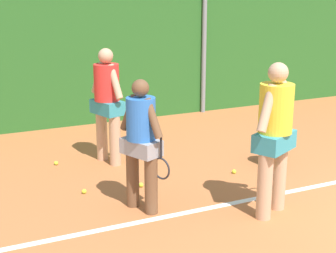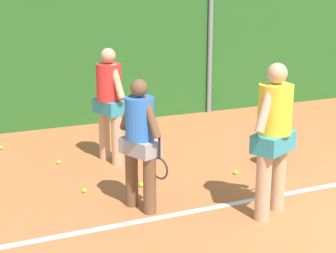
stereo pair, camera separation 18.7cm
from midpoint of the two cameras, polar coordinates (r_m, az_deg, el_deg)
hedge_fence_backdrop at (r=11.51m, az=4.77°, el=9.71°), size 16.63×0.25×3.26m
fence_post_center at (r=11.34m, az=5.21°, el=10.58°), size 0.10×0.10×3.65m
player_foreground_near at (r=6.33m, az=12.50°, el=-0.63°), size 0.77×0.54×1.92m
player_midcourt at (r=6.37m, az=-2.27°, el=-1.35°), size 0.46×0.72×1.70m
player_backcourt_far at (r=8.17m, az=-5.86°, el=3.03°), size 0.46×0.75×1.85m
ball_hopper at (r=8.30m, az=12.51°, el=-2.40°), size 0.36×0.36×0.51m
tennis_ball_1 at (r=7.92m, az=8.19°, el=-5.05°), size 0.07×0.07×0.07m
tennis_ball_4 at (r=9.42m, az=-17.48°, el=-2.25°), size 0.07×0.07×0.07m
tennis_ball_6 at (r=7.38m, az=-2.23°, el=-6.47°), size 0.07×0.07×0.07m
tennis_ball_9 at (r=8.44m, az=-11.43°, el=-3.89°), size 0.07×0.07×0.07m
tennis_ball_11 at (r=7.25m, az=-8.54°, el=-7.05°), size 0.07×0.07×0.07m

